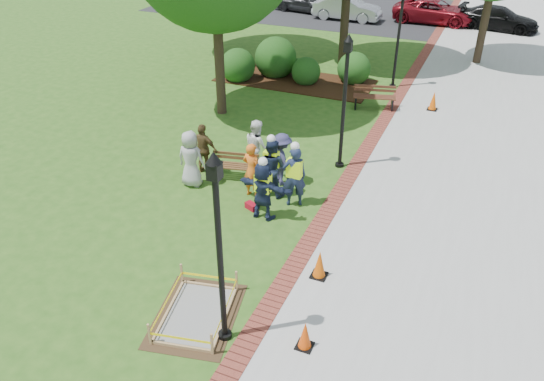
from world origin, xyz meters
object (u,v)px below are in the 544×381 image
at_px(lamp_near, 219,239).
at_px(wet_concrete_pad, 196,307).
at_px(hivis_worker_a, 263,188).
at_px(cone_front, 305,336).
at_px(hivis_worker_b, 294,174).
at_px(hivis_worker_c, 271,166).
at_px(bench_near, 235,171).

bearing_deg(lamp_near, wet_concrete_pad, 160.89).
xyz_separation_m(lamp_near, hivis_worker_a, (-1.07, 4.33, -1.56)).
height_order(cone_front, lamp_near, lamp_near).
relative_size(wet_concrete_pad, cone_front, 3.88).
relative_size(hivis_worker_a, hivis_worker_b, 0.94).
bearing_deg(hivis_worker_c, cone_front, -60.25).
height_order(bench_near, lamp_near, lamp_near).
bearing_deg(hivis_worker_c, hivis_worker_a, -76.72).
distance_m(wet_concrete_pad, lamp_near, 2.42).
height_order(cone_front, hivis_worker_a, hivis_worker_a).
bearing_deg(cone_front, hivis_worker_b, 113.54).
xyz_separation_m(wet_concrete_pad, hivis_worker_b, (0.30, 4.99, 0.74)).
xyz_separation_m(cone_front, lamp_near, (-1.60, -0.38, 2.16)).
bearing_deg(hivis_worker_a, bench_near, 136.26).
relative_size(hivis_worker_b, hivis_worker_c, 1.03).
distance_m(cone_front, lamp_near, 2.71).
relative_size(bench_near, lamp_near, 0.36).
relative_size(bench_near, hivis_worker_c, 0.80).
xyz_separation_m(wet_concrete_pad, hivis_worker_a, (-0.22, 4.04, 0.69)).
bearing_deg(bench_near, hivis_worker_a, -43.74).
distance_m(wet_concrete_pad, hivis_worker_c, 5.32).
bearing_deg(cone_front, wet_concrete_pad, -177.94).
relative_size(hivis_worker_a, hivis_worker_c, 0.97).
distance_m(bench_near, lamp_near, 6.91).
height_order(wet_concrete_pad, hivis_worker_a, hivis_worker_a).
bearing_deg(hivis_worker_a, wet_concrete_pad, -86.82).
relative_size(lamp_near, hivis_worker_c, 2.22).
bearing_deg(cone_front, bench_near, 128.02).
bearing_deg(cone_front, hivis_worker_a, 124.01).
bearing_deg(cone_front, hivis_worker_c, 119.75).
bearing_deg(bench_near, hivis_worker_b, -16.51).
relative_size(bench_near, hivis_worker_b, 0.78).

